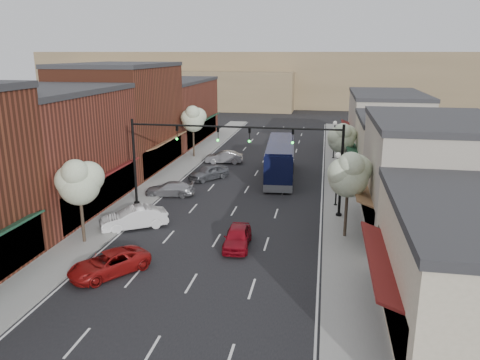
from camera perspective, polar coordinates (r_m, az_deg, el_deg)
The scene contains 28 objects.
ground at distance 29.25m, azimuth -3.78°, elevation -8.86°, with size 160.00×160.00×0.00m, color black.
sidewalk_left at distance 48.31m, azimuth -8.16°, elevation 0.93°, with size 2.80×73.00×0.15m, color gray.
sidewalk_right at distance 45.95m, azimuth 12.16°, elevation -0.02°, with size 2.80×73.00×0.15m, color gray.
curb_left at distance 47.90m, azimuth -6.57°, elevation 0.86°, with size 0.25×73.00×0.17m, color gray.
curb_right at distance 45.91m, azimuth 10.41°, elevation 0.07°, with size 0.25×73.00×0.17m, color gray.
bldg_left_midnear at distance 38.77m, azimuth -22.53°, elevation 3.29°, with size 10.14×14.10×9.40m.
bldg_left_midfar at distance 50.80m, azimuth -14.17°, elevation 7.45°, with size 10.14×14.10×10.90m.
bldg_left_far at distance 65.73m, azimuth -8.35°, elevation 8.36°, with size 10.14×18.10×8.40m.
bldg_right_midnear at distance 33.60m, azimuth 22.15°, elevation 0.30°, with size 9.14×12.10×7.90m.
bldg_right_midfar at distance 45.27m, azimuth 19.11°, elevation 3.27°, with size 9.14×12.10×6.40m.
bldg_right_far at distance 58.86m, azimuth 17.23°, elevation 6.54°, with size 9.14×16.10×7.40m.
hill_far at distance 116.19m, azimuth 7.20°, elevation 12.28°, with size 120.00×30.00×12.00m, color #7A6647.
hill_near at distance 108.85m, azimuth -6.73°, elevation 11.04°, with size 50.00×20.00×8.00m, color #7A6647.
signal_mast_right at distance 34.65m, azimuth 8.41°, elevation 2.93°, with size 8.22×0.46×7.00m.
signal_mast_left at distance 36.74m, azimuth -9.42°, elevation 3.59°, with size 8.22×0.46×7.00m.
tree_right_near at distance 30.77m, azimuth 13.18°, elevation 0.78°, with size 2.85×2.65×5.95m.
tree_right_far at distance 46.51m, azimuth 12.32°, elevation 5.11°, with size 2.85×2.65×5.43m.
tree_left_near at distance 30.77m, azimuth -19.03°, elevation -0.10°, with size 2.85×2.65×5.69m.
tree_left_far at distance 54.39m, azimuth -5.72°, elevation 7.48°, with size 2.85×2.65×6.13m.
lamp_post_near at distance 37.45m, azimuth 11.79°, elevation 1.16°, with size 0.44×0.44×4.44m.
lamp_post_far at distance 54.60m, azimuth 11.45°, elevation 5.59°, with size 0.44×0.44×4.44m.
coach_bus at distance 45.80m, azimuth 4.92°, elevation 2.53°, with size 3.33×11.81×3.57m.
red_hatchback at distance 29.77m, azimuth -0.33°, elevation -6.96°, with size 1.59×3.95×1.35m, color maroon.
parked_car_a at distance 27.34m, azimuth -15.68°, elevation -9.77°, with size 2.10×4.55×1.26m, color maroon.
parked_car_b at distance 33.65m, azimuth -12.81°, elevation -4.52°, with size 1.61×4.61×1.52m, color silver.
parked_car_c at distance 40.60m, azimuth -8.56°, elevation -1.09°, with size 1.71×4.20×1.22m, color #939398.
parked_car_d at distance 45.39m, azimuth -3.83°, elevation 0.96°, with size 1.70×4.23×1.44m, color #585A60.
parked_car_e at distance 52.03m, azimuth -1.96°, elevation 2.80°, with size 1.44×4.12×1.36m, color #9B9BA0.
Camera 1 is at (6.64, -25.84, 11.97)m, focal length 35.00 mm.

